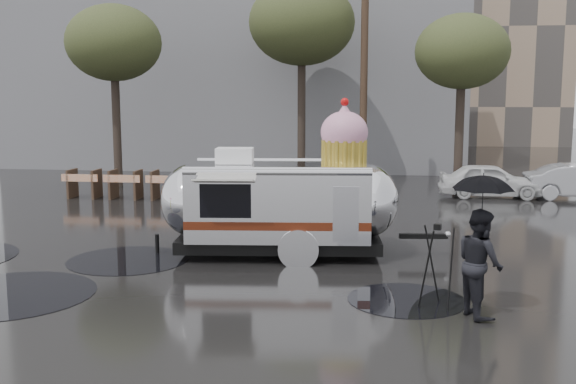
# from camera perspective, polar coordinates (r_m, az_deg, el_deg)

# --- Properties ---
(ground) EXTENTS (120.00, 120.00, 0.00)m
(ground) POSITION_cam_1_polar(r_m,az_deg,el_deg) (13.01, -6.36, -7.94)
(ground) COLOR black
(ground) RESTS_ON ground
(puddles) EXTENTS (12.92, 5.61, 0.01)m
(puddles) POSITION_cam_1_polar(r_m,az_deg,el_deg) (14.60, -18.86, -6.51)
(puddles) COLOR black
(puddles) RESTS_ON ground
(grey_building) EXTENTS (22.00, 12.00, 13.00)m
(grey_building) POSITION_cam_1_polar(r_m,az_deg,el_deg) (36.90, -3.57, 12.85)
(grey_building) COLOR slate
(grey_building) RESTS_ON ground
(utility_pole) EXTENTS (1.60, 0.28, 9.00)m
(utility_pole) POSITION_cam_1_polar(r_m,az_deg,el_deg) (26.13, 6.46, 10.51)
(utility_pole) COLOR #473323
(utility_pole) RESTS_ON ground
(tree_left) EXTENTS (3.64, 3.64, 6.95)m
(tree_left) POSITION_cam_1_polar(r_m,az_deg,el_deg) (27.11, -14.55, 12.05)
(tree_left) COLOR #382D26
(tree_left) RESTS_ON ground
(tree_mid) EXTENTS (4.20, 4.20, 8.03)m
(tree_mid) POSITION_cam_1_polar(r_m,az_deg,el_deg) (27.41, 1.17, 14.06)
(tree_mid) COLOR #382D26
(tree_mid) RESTS_ON ground
(tree_right) EXTENTS (3.36, 3.36, 6.42)m
(tree_right) POSITION_cam_1_polar(r_m,az_deg,el_deg) (25.32, 14.53, 11.35)
(tree_right) COLOR #382D26
(tree_right) RESTS_ON ground
(barricade_row) EXTENTS (4.30, 0.80, 1.00)m
(barricade_row) POSITION_cam_1_polar(r_m,az_deg,el_deg) (23.90, -13.60, 0.67)
(barricade_row) COLOR #473323
(barricade_row) RESTS_ON ground
(airstream_trailer) EXTENTS (6.68, 2.94, 3.61)m
(airstream_trailer) POSITION_cam_1_polar(r_m,az_deg,el_deg) (15.12, -0.43, -0.66)
(airstream_trailer) COLOR silver
(airstream_trailer) RESTS_ON ground
(person_right) EXTENTS (0.73, 0.97, 1.79)m
(person_right) POSITION_cam_1_polar(r_m,az_deg,el_deg) (11.51, 15.93, -5.78)
(person_right) COLOR black
(person_right) RESTS_ON ground
(umbrella_black) EXTENTS (1.21, 1.21, 2.38)m
(umbrella_black) POSITION_cam_1_polar(r_m,az_deg,el_deg) (11.30, 16.15, -0.52)
(umbrella_black) COLOR black
(umbrella_black) RESTS_ON ground
(tripod) EXTENTS (0.59, 0.58, 1.46)m
(tripod) POSITION_cam_1_polar(r_m,az_deg,el_deg) (11.78, 12.46, -5.52)
(tripod) COLOR black
(tripod) RESTS_ON ground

